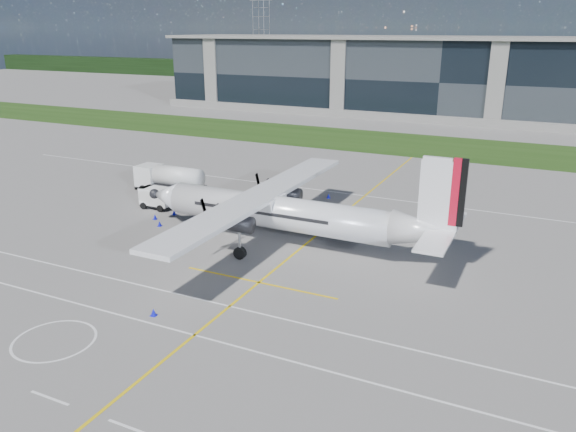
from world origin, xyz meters
The scene contains 16 objects.
ground centered at (0.00, 40.00, 0.00)m, with size 400.00×400.00×0.00m, color slate.
grass_strip centered at (0.00, 48.00, 0.02)m, with size 400.00×18.00×0.04m, color #1D3C10.
terminal_building centered at (0.00, 80.00, 7.50)m, with size 120.00×20.00×15.00m, color black.
tree_line centered at (0.00, 140.00, 3.00)m, with size 400.00×6.00×6.00m, color black.
pylon_west centered at (-80.00, 150.00, 15.00)m, with size 9.00×4.60×30.00m, color gray, non-canonical shape.
yellow_taxiway_centerline centered at (3.00, 10.00, 0.01)m, with size 0.20×70.00×0.01m, color yellow.
white_lane_line centered at (0.00, -14.00, 0.01)m, with size 90.00×0.15×0.01m, color white.
turboprop_aircraft centered at (1.66, 1.59, 4.32)m, with size 27.75×28.78×8.63m, color white, non-canonical shape.
fuel_tanker_truck centered at (-16.99, 9.68, 1.56)m, with size 8.31×2.70×3.12m, color silver, non-canonical shape.
baggage_tug centered at (-14.47, 4.96, 1.03)m, with size 3.43×2.06×2.06m, color white, non-canonical shape.
ground_crew_person centered at (-6.59, 2.18, 1.04)m, with size 0.84×0.60×2.07m, color #F25907.
safety_cone_fwd centered at (-12.47, 1.99, 0.25)m, with size 0.36×0.36×0.50m, color #0B0EC9.
safety_cone_portwing centered at (-0.68, -13.13, 0.25)m, with size 0.36×0.36×0.50m, color #0B0EC9.
safety_cone_stbdwing centered at (-0.23, 15.52, 0.25)m, with size 0.36×0.36×0.50m, color #0B0EC9.
safety_cone_nose_stbd centered at (-11.65, 3.86, 0.25)m, with size 0.36×0.36×0.50m, color #0B0EC9.
safety_cone_nose_port centered at (-10.87, 0.62, 0.25)m, with size 0.36×0.36×0.50m, color #0B0EC9.
Camera 1 is at (20.54, -37.87, 17.22)m, focal length 35.00 mm.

